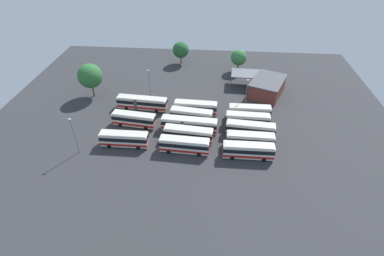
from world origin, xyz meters
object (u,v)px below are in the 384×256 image
lamp_post_far_corner (74,135)px  tree_north_edge (90,76)px  bus_row1_slot0 (184,145)px  bus_row2_slot3 (248,120)px  tree_west_edge (181,50)px  lamp_post_by_building (149,82)px  bus_row0_slot2 (134,119)px  bus_row0_slot0 (124,139)px  bus_row1_slot3 (192,115)px  bus_row2_slot0 (248,150)px  maintenance_shelter (248,74)px  lamp_post_near_entrance (246,94)px  bus_row2_slot2 (250,129)px  bus_row1_slot2 (189,124)px  bus_row2_slot1 (250,140)px  tree_northwest (239,57)px  depot_building (267,87)px  bus_row0_slot4 (142,103)px  bus_row2_slot4 (250,112)px  bus_row1_slot4 (196,108)px  bus_row1_slot1 (189,134)px

lamp_post_far_corner → tree_north_edge: (-5.45, 25.56, 1.47)m
bus_row1_slot0 → bus_row2_slot3: 18.93m
tree_west_edge → lamp_post_far_corner: bearing=-109.3°
lamp_post_far_corner → lamp_post_by_building: bearing=67.3°
bus_row0_slot2 → bus_row1_slot0: 16.71m
bus_row0_slot0 → bus_row1_slot3: size_ratio=1.00×
tree_north_edge → bus_row2_slot0: bearing=-28.5°
bus_row2_slot3 → maintenance_shelter: size_ratio=1.04×
lamp_post_near_entrance → bus_row2_slot2: bearing=-87.5°
bus_row1_slot3 → tree_north_edge: tree_north_edge is taller
bus_row1_slot2 → lamp_post_far_corner: bearing=-156.7°
bus_row1_slot0 → bus_row2_slot2: 17.12m
lamp_post_far_corner → bus_row2_slot1: bearing=8.0°
bus_row1_slot3 → tree_northwest: (13.32, 31.76, 3.02)m
maintenance_shelter → tree_north_edge: size_ratio=1.06×
depot_building → tree_west_edge: tree_west_edge is taller
bus_row2_slot3 → tree_northwest: size_ratio=1.46×
bus_row0_slot2 → lamp_post_far_corner: (-10.29, -11.61, 3.20)m
bus_row0_slot4 → bus_row1_slot2: 16.73m
bus_row2_slot2 → maintenance_shelter: maintenance_shelter is taller
bus_row0_slot0 → bus_row0_slot4: 16.32m
bus_row0_slot0 → tree_west_edge: (8.00, 47.67, 3.15)m
bus_row2_slot2 → bus_row0_slot4: bearing=161.1°
bus_row2_slot2 → lamp_post_near_entrance: size_ratio=1.30×
bus_row1_slot0 → bus_row1_slot2: bearing=87.8°
bus_row2_slot3 → tree_northwest: 32.68m
depot_building → lamp_post_near_entrance: bearing=-127.8°
bus_row2_slot0 → tree_northwest: bearing=90.7°
bus_row2_slot0 → tree_north_edge: (-44.10, 23.90, 4.68)m
bus_row2_slot4 → tree_west_edge: size_ratio=1.39×
maintenance_shelter → bus_row2_slot4: bearing=-92.0°
bus_row1_slot0 → bus_row1_slot4: bearing=85.1°
bus_row1_slot3 → bus_row2_slot2: bearing=-18.0°
maintenance_shelter → lamp_post_near_entrance: lamp_post_near_entrance is taller
bus_row2_slot3 → lamp_post_far_corner: (-39.32, -13.83, 3.20)m
bus_row1_slot1 → bus_row1_slot3: size_ratio=1.06×
bus_row1_slot0 → bus_row2_slot2: same height
bus_row0_slot0 → bus_row2_slot1: same height
bus_row1_slot4 → tree_north_edge: (-31.07, 7.06, 4.68)m
bus_row1_slot2 → tree_northwest: bearing=69.2°
tree_west_edge → bus_row1_slot3: bearing=-79.3°
bus_row1_slot2 → tree_north_edge: 33.86m
bus_row0_slot0 → bus_row1_slot1: same height
bus_row0_slot0 → depot_building: (36.26, 27.35, 0.56)m
bus_row1_slot1 → bus_row2_slot2: (14.89, 3.23, 0.00)m
bus_row2_slot2 → lamp_post_far_corner: 40.99m
bus_row2_slot3 → bus_row2_slot2: bearing=-84.9°
bus_row1_slot3 → depot_building: size_ratio=0.77×
bus_row1_slot2 → tree_west_edge: tree_west_edge is taller
bus_row0_slot2 → lamp_post_by_building: size_ratio=1.38×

